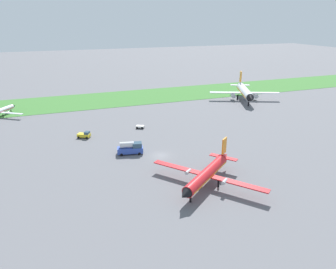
{
  "coord_description": "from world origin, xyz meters",
  "views": [
    {
      "loc": [
        -23.19,
        -68.72,
        32.66
      ],
      "look_at": [
        4.37,
        6.17,
        3.0
      ],
      "focal_mm": 33.48,
      "sensor_mm": 36.0,
      "label": 1
    }
  ],
  "objects_px": {
    "airplane_foreground_turboprop": "(207,173)",
    "pushback_tug_midfield": "(84,135)",
    "airplane_parked_jet_far": "(245,92)",
    "fuel_truck_by_runway": "(130,148)",
    "baggage_cart_near_gate": "(140,127)"
  },
  "relations": [
    {
      "from": "airplane_foreground_turboprop",
      "to": "pushback_tug_midfield",
      "type": "bearing_deg",
      "value": -99.31
    },
    {
      "from": "airplane_parked_jet_far",
      "to": "baggage_cart_near_gate",
      "type": "height_order",
      "value": "airplane_parked_jet_far"
    },
    {
      "from": "pushback_tug_midfield",
      "to": "fuel_truck_by_runway",
      "type": "relative_size",
      "value": 0.59
    },
    {
      "from": "pushback_tug_midfield",
      "to": "fuel_truck_by_runway",
      "type": "height_order",
      "value": "fuel_truck_by_runway"
    },
    {
      "from": "airplane_parked_jet_far",
      "to": "fuel_truck_by_runway",
      "type": "height_order",
      "value": "airplane_parked_jet_far"
    },
    {
      "from": "baggage_cart_near_gate",
      "to": "fuel_truck_by_runway",
      "type": "distance_m",
      "value": 19.81
    },
    {
      "from": "pushback_tug_midfield",
      "to": "baggage_cart_near_gate",
      "type": "bearing_deg",
      "value": 37.7
    },
    {
      "from": "pushback_tug_midfield",
      "to": "airplane_foreground_turboprop",
      "type": "bearing_deg",
      "value": -31.16
    },
    {
      "from": "airplane_parked_jet_far",
      "to": "pushback_tug_midfield",
      "type": "distance_m",
      "value": 72.28
    },
    {
      "from": "airplane_foreground_turboprop",
      "to": "pushback_tug_midfield",
      "type": "distance_m",
      "value": 42.68
    },
    {
      "from": "airplane_foreground_turboprop",
      "to": "fuel_truck_by_runway",
      "type": "relative_size",
      "value": 3.05
    },
    {
      "from": "fuel_truck_by_runway",
      "to": "pushback_tug_midfield",
      "type": "bearing_deg",
      "value": 133.17
    },
    {
      "from": "airplane_foreground_turboprop",
      "to": "pushback_tug_midfield",
      "type": "xyz_separation_m",
      "value": [
        -20.81,
        37.22,
        -1.88
      ]
    },
    {
      "from": "baggage_cart_near_gate",
      "to": "pushback_tug_midfield",
      "type": "height_order",
      "value": "pushback_tug_midfield"
    },
    {
      "from": "baggage_cart_near_gate",
      "to": "fuel_truck_by_runway",
      "type": "xyz_separation_m",
      "value": [
        -7.58,
        -18.28,
        1.01
      ]
    }
  ]
}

